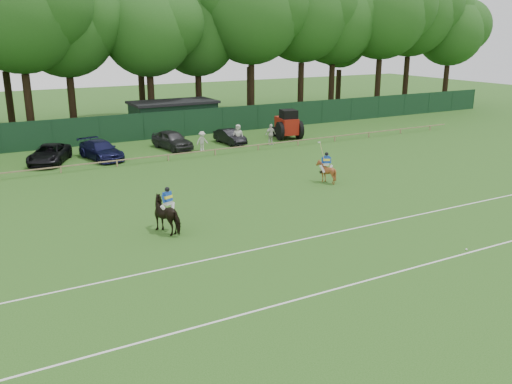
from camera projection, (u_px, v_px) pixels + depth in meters
ground at (277, 236)px, 26.46m from camera, size 160.00×160.00×0.00m
horse_dark at (168, 215)px, 26.84m from camera, size 1.70×2.31×1.78m
horse_chestnut at (326, 172)px, 35.72m from camera, size 1.63×1.69×1.45m
suv_black at (49, 154)px, 40.99m from camera, size 4.22×5.58×1.41m
sedan_navy at (101, 150)px, 42.28m from camera, size 3.01×5.29×1.44m
hatch_grey at (172, 140)px, 46.03m from camera, size 2.65×4.86×1.57m
estate_black at (230, 137)px, 48.24m from camera, size 1.63×3.95×1.27m
spectator_left at (202, 141)px, 45.31m from camera, size 1.12×0.72×1.64m
spectator_mid at (271, 134)px, 47.70m from camera, size 1.13×0.59×1.85m
spectator_right at (238, 135)px, 47.27m from camera, size 1.09×0.97×1.87m
rider_dark at (168, 200)px, 26.61m from camera, size 0.91×0.57×1.41m
rider_chestnut at (326, 162)px, 35.51m from camera, size 0.89×0.79×2.05m
polo_ball at (466, 249)px, 24.71m from camera, size 0.09×0.09×0.09m
pitch_lines at (318, 261)px, 23.52m from camera, size 60.00×5.10×0.01m
pitch_rail at (156, 156)px, 41.44m from camera, size 62.10×0.10×0.50m
perimeter_fence at (123, 128)px, 48.77m from camera, size 92.08×0.08×2.50m
utility_shed at (174, 116)px, 53.99m from camera, size 8.40×4.40×3.04m
tree_row at (121, 127)px, 56.77m from camera, size 96.00×12.00×21.00m
tractor at (287, 125)px, 50.47m from camera, size 2.73×3.58×2.71m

